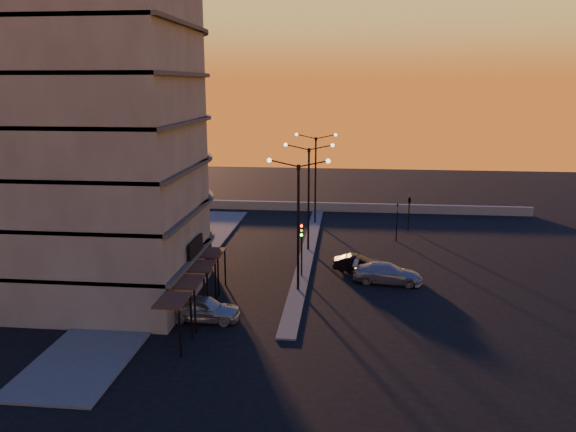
{
  "coord_description": "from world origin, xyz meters",
  "views": [
    {
      "loc": [
        3.33,
        -37.6,
        14.43
      ],
      "look_at": [
        -1.24,
        4.82,
        4.34
      ],
      "focal_mm": 35.0,
      "sensor_mm": 36.0,
      "label": 1
    }
  ],
  "objects_px": {
    "car_sedan": "(358,263)",
    "car_wagon": "(388,273)",
    "streetlamp_mid": "(309,189)",
    "car_hatchback": "(203,308)",
    "traffic_light_main": "(302,241)"
  },
  "relations": [
    {
      "from": "car_sedan",
      "to": "car_wagon",
      "type": "xyz_separation_m",
      "value": [
        2.16,
        -2.42,
        0.11
      ]
    },
    {
      "from": "car_sedan",
      "to": "car_wagon",
      "type": "distance_m",
      "value": 3.25
    },
    {
      "from": "car_sedan",
      "to": "car_wagon",
      "type": "height_order",
      "value": "car_wagon"
    },
    {
      "from": "car_sedan",
      "to": "traffic_light_main",
      "type": "bearing_deg",
      "value": 121.31
    },
    {
      "from": "streetlamp_mid",
      "to": "car_wagon",
      "type": "xyz_separation_m",
      "value": [
        6.45,
        -7.55,
        -4.86
      ]
    },
    {
      "from": "car_sedan",
      "to": "car_wagon",
      "type": "relative_size",
      "value": 0.75
    },
    {
      "from": "car_hatchback",
      "to": "car_wagon",
      "type": "bearing_deg",
      "value": -54.49
    },
    {
      "from": "streetlamp_mid",
      "to": "car_sedan",
      "type": "distance_m",
      "value": 8.33
    },
    {
      "from": "streetlamp_mid",
      "to": "car_wagon",
      "type": "distance_m",
      "value": 11.06
    },
    {
      "from": "streetlamp_mid",
      "to": "traffic_light_main",
      "type": "xyz_separation_m",
      "value": [
        0.0,
        -7.13,
        -2.7
      ]
    },
    {
      "from": "car_hatchback",
      "to": "car_sedan",
      "type": "bearing_deg",
      "value": -41.55
    },
    {
      "from": "traffic_light_main",
      "to": "car_sedan",
      "type": "height_order",
      "value": "traffic_light_main"
    },
    {
      "from": "car_wagon",
      "to": "car_sedan",
      "type": "bearing_deg",
      "value": 48.44
    },
    {
      "from": "traffic_light_main",
      "to": "car_hatchback",
      "type": "xyz_separation_m",
      "value": [
        -5.43,
        -8.59,
        -2.1
      ]
    },
    {
      "from": "car_hatchback",
      "to": "car_sedan",
      "type": "xyz_separation_m",
      "value": [
        9.71,
        10.58,
        -0.16
      ]
    }
  ]
}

